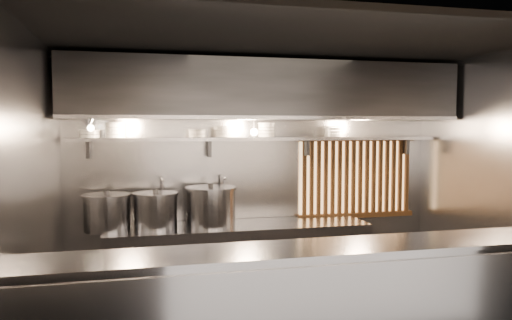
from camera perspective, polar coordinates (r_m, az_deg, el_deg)
name	(u,v)px	position (r m, az deg, el deg)	size (l,w,h in m)	color
ceiling	(295,42)	(4.71, 4.47, 13.31)	(4.50, 4.50, 0.00)	black
wall_back	(256,178)	(6.12, 0.06, -2.02)	(4.50, 4.50, 0.00)	gray
wall_left	(36,202)	(4.53, -23.88, -4.41)	(3.00, 3.00, 0.00)	gray
wall_right	(500,187)	(5.78, 26.14, -2.75)	(3.00, 3.00, 0.00)	gray
serving_counter	(332,319)	(4.02, 8.73, -17.50)	(4.50, 0.56, 1.13)	#929297
cooking_bench	(239,263)	(5.87, -1.98, -11.71)	(3.00, 0.70, 0.90)	#929297
bowl_shelf	(260,139)	(5.91, 0.47, 2.44)	(4.40, 0.34, 0.04)	#929297
exhaust_hood	(265,91)	(5.71, 1.01, 7.86)	(4.40, 0.81, 0.65)	#2D2D30
wood_screen	(356,177)	(6.50, 11.37, -1.92)	(1.56, 0.09, 1.04)	#FFBE72
faucet_left	(162,189)	(5.83, -10.70, -3.29)	(0.04, 0.30, 0.50)	silver
faucet_right	(222,187)	(5.91, -3.89, -3.14)	(0.04, 0.30, 0.50)	silver
heat_lamp	(88,122)	(5.29, -18.66, 4.10)	(0.25, 0.35, 0.20)	#929297
pendant_bulb	(254,132)	(5.77, -0.21, 3.22)	(0.09, 0.09, 0.19)	#2D2D30
stock_pot_left	(107,212)	(5.66, -16.67, -5.72)	(0.64, 0.64, 0.44)	#929297
stock_pot_mid	(156,210)	(5.66, -11.39, -5.64)	(0.65, 0.65, 0.44)	#929297
stock_pot_right	(211,206)	(5.70, -5.18, -5.28)	(0.66, 0.66, 0.48)	#929297
bowl_stack_0	(89,134)	(5.76, -18.50, 2.87)	(0.23, 0.23, 0.09)	silver
bowl_stack_1	(116,130)	(5.74, -15.73, 3.30)	(0.23, 0.23, 0.17)	silver
bowl_stack_2	(197,133)	(5.78, -6.73, 3.05)	(0.21, 0.21, 0.09)	silver
bowl_stack_3	(223,132)	(5.82, -3.77, 3.26)	(0.24, 0.24, 0.13)	silver
bowl_stack_4	(266,130)	(5.93, 1.20, 3.46)	(0.21, 0.21, 0.17)	silver
bowl_stack_5	(334,131)	(6.20, 8.87, 3.25)	(0.24, 0.24, 0.13)	silver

